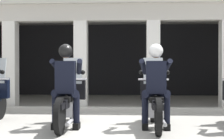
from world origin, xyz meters
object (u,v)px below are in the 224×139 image
Objects in this scene: motorcycle_center_right at (155,101)px; police_officer_center_left at (66,79)px; motorcycle_center_left at (69,101)px; police_officer_center_right at (156,79)px.

police_officer_center_left is at bearing -169.82° from motorcycle_center_right.
police_officer_center_left is at bearing -91.72° from motorcycle_center_left.
motorcycle_center_left is 1.00× the size of motorcycle_center_right.
motorcycle_center_left is 1.74m from police_officer_center_right.
police_officer_center_right is at bearing -0.39° from police_officer_center_left.
motorcycle_center_right is at bearing 89.25° from police_officer_center_right.
motorcycle_center_left is 1.29× the size of police_officer_center_right.
motorcycle_center_left is at bearing 88.28° from police_officer_center_left.
motorcycle_center_right is at bearing 9.21° from police_officer_center_left.
motorcycle_center_right is 1.29× the size of police_officer_center_right.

